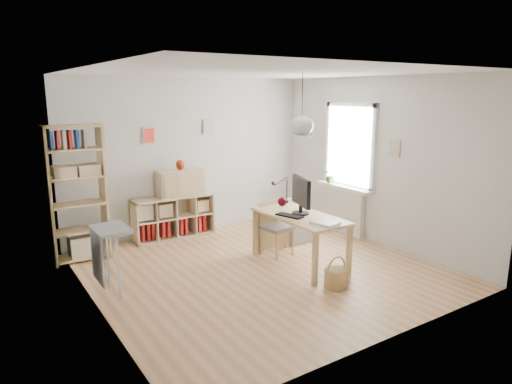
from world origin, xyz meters
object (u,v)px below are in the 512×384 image
desk (300,221)px  storage_chest (293,227)px  monitor (301,194)px  drawer_chest (179,183)px  tall_bookshelf (76,188)px  chair (275,224)px  cube_shelf (172,220)px

desk → storage_chest: desk is taller
monitor → drawer_chest: size_ratio=0.77×
desk → tall_bookshelf: 3.27m
desk → tall_bookshelf: size_ratio=0.75×
chair → storage_chest: chair is taller
tall_bookshelf → drawer_chest: 1.74m
tall_bookshelf → cube_shelf: bearing=10.2°
cube_shelf → monitor: (1.05, -2.21, 0.75)m
desk → drawer_chest: (-0.87, 2.19, 0.28)m
tall_bookshelf → chair: size_ratio=2.42×
storage_chest → drawer_chest: 2.08m
desk → cube_shelf: size_ratio=1.07×
tall_bookshelf → drawer_chest: (1.72, 0.24, -0.15)m
desk → monitor: (0.03, 0.02, 0.39)m
chair → desk: bearing=-95.8°
storage_chest → drawer_chest: size_ratio=0.98×
cube_shelf → tall_bookshelf: tall_bookshelf is taller
chair → drawer_chest: (-0.84, 1.62, 0.47)m
storage_chest → monitor: (-0.61, -0.94, 0.83)m
storage_chest → chair: bearing=-155.8°
desk → storage_chest: (0.64, 0.96, -0.44)m
chair → drawer_chest: bearing=108.5°
cube_shelf → monitor: bearing=-64.5°
drawer_chest → cube_shelf: bearing=167.6°
cube_shelf → monitor: size_ratio=2.36×
desk → storage_chest: bearing=56.3°
chair → storage_chest: bearing=21.3°
cube_shelf → tall_bookshelf: bearing=-169.8°
monitor → drawer_chest: bearing=131.3°
storage_chest → monitor: monitor is taller
tall_bookshelf → desk: bearing=-37.0°
cube_shelf → drawer_chest: (0.15, -0.04, 0.64)m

